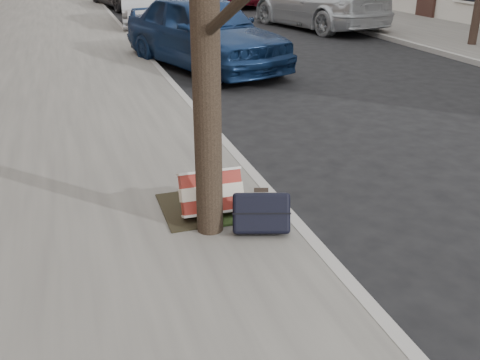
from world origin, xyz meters
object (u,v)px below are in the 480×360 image
object	(u,v)px
suitcase_navy	(261,212)
car_near_mid	(144,5)
car_near_front	(204,31)
suitcase_red	(211,192)

from	to	relation	value
suitcase_navy	car_near_mid	xyz separation A→B (m)	(1.24, 14.81, 0.38)
suitcase_navy	car_near_mid	size ratio (longest dim) A/B	0.12
car_near_mid	car_near_front	bearing A→B (deg)	-81.93
suitcase_red	car_near_mid	bearing A→B (deg)	84.91
suitcase_navy	car_near_front	size ratio (longest dim) A/B	0.11
car_near_mid	suitcase_red	bearing A→B (deg)	-89.90
suitcase_red	car_near_mid	world-z (taller)	car_near_mid
suitcase_red	car_near_mid	xyz separation A→B (m)	(1.57, 14.31, 0.36)
car_near_front	car_near_mid	bearing A→B (deg)	74.38
car_near_mid	suitcase_navy	bearing A→B (deg)	-88.41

